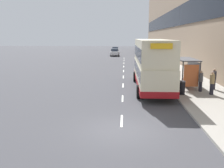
# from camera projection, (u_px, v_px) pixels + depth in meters

# --- Properties ---
(ground_plane) EXTENTS (220.00, 220.00, 0.00)m
(ground_plane) POSITION_uv_depth(u_px,v_px,m) (121.00, 130.00, 12.31)
(ground_plane) COLOR #424247
(pavement) EXTENTS (5.00, 93.00, 0.14)m
(pavement) POSITION_uv_depth(u_px,v_px,m) (157.00, 59.00, 49.75)
(pavement) COLOR #A39E93
(pavement) RESTS_ON ground_plane
(terrace_facade) EXTENTS (3.10, 93.00, 17.52)m
(terrace_facade) POSITION_uv_depth(u_px,v_px,m) (179.00, 14.00, 47.92)
(terrace_facade) COLOR #9E846B
(terrace_facade) RESTS_ON ground_plane
(lane_mark_0) EXTENTS (0.12, 2.00, 0.01)m
(lane_mark_0) POSITION_uv_depth(u_px,v_px,m) (122.00, 121.00, 13.69)
(lane_mark_0) COLOR silver
(lane_mark_0) RESTS_ON ground_plane
(lane_mark_1) EXTENTS (0.12, 2.00, 0.01)m
(lane_mark_1) POSITION_uv_depth(u_px,v_px,m) (123.00, 98.00, 18.62)
(lane_mark_1) COLOR silver
(lane_mark_1) RESTS_ON ground_plane
(lane_mark_2) EXTENTS (0.12, 2.00, 0.01)m
(lane_mark_2) POSITION_uv_depth(u_px,v_px,m) (123.00, 85.00, 23.55)
(lane_mark_2) COLOR silver
(lane_mark_2) RESTS_ON ground_plane
(lane_mark_3) EXTENTS (0.12, 2.00, 0.01)m
(lane_mark_3) POSITION_uv_depth(u_px,v_px,m) (123.00, 77.00, 28.48)
(lane_mark_3) COLOR silver
(lane_mark_3) RESTS_ON ground_plane
(lane_mark_4) EXTENTS (0.12, 2.00, 0.01)m
(lane_mark_4) POSITION_uv_depth(u_px,v_px,m) (124.00, 71.00, 33.41)
(lane_mark_4) COLOR silver
(lane_mark_4) RESTS_ON ground_plane
(lane_mark_5) EXTENTS (0.12, 2.00, 0.01)m
(lane_mark_5) POSITION_uv_depth(u_px,v_px,m) (124.00, 67.00, 38.33)
(lane_mark_5) COLOR silver
(lane_mark_5) RESTS_ON ground_plane
(lane_mark_6) EXTENTS (0.12, 2.00, 0.01)m
(lane_mark_6) POSITION_uv_depth(u_px,v_px,m) (124.00, 63.00, 43.26)
(lane_mark_6) COLOR silver
(lane_mark_6) RESTS_ON ground_plane
(lane_mark_7) EXTENTS (0.12, 2.00, 0.01)m
(lane_mark_7) POSITION_uv_depth(u_px,v_px,m) (124.00, 60.00, 48.19)
(lane_mark_7) COLOR silver
(lane_mark_7) RESTS_ON ground_plane
(lane_mark_8) EXTENTS (0.12, 2.00, 0.01)m
(lane_mark_8) POSITION_uv_depth(u_px,v_px,m) (124.00, 58.00, 53.12)
(lane_mark_8) COLOR silver
(lane_mark_8) RESTS_ON ground_plane
(bus_shelter) EXTENTS (1.60, 4.20, 2.48)m
(bus_shelter) POSITION_uv_depth(u_px,v_px,m) (189.00, 67.00, 21.96)
(bus_shelter) COLOR #4C4C51
(bus_shelter) RESTS_ON ground_plane
(double_decker_bus_near) EXTENTS (2.85, 10.98, 4.30)m
(double_decker_bus_near) POSITION_uv_depth(u_px,v_px,m) (152.00, 63.00, 21.57)
(double_decker_bus_near) COLOR beige
(double_decker_bus_near) RESTS_ON ground_plane
(car_0) EXTENTS (2.08, 4.56, 1.73)m
(car_0) POSITION_uv_depth(u_px,v_px,m) (115.00, 52.00, 59.37)
(car_0) COLOR silver
(car_0) RESTS_ON ground_plane
(car_1) EXTENTS (1.97, 4.11, 1.68)m
(car_1) POSITION_uv_depth(u_px,v_px,m) (115.00, 50.00, 70.75)
(car_1) COLOR silver
(car_1) RESTS_ON ground_plane
(pedestrian_at_shelter) EXTENTS (0.34, 0.34, 1.72)m
(pedestrian_at_shelter) POSITION_uv_depth(u_px,v_px,m) (201.00, 81.00, 20.23)
(pedestrian_at_shelter) COLOR #23232D
(pedestrian_at_shelter) RESTS_ON ground_plane
(pedestrian_2) EXTENTS (0.35, 0.35, 1.76)m
(pedestrian_2) POSITION_uv_depth(u_px,v_px,m) (214.00, 79.00, 21.05)
(pedestrian_2) COLOR #23232D
(pedestrian_2) RESTS_ON ground_plane
(pedestrian_3) EXTENTS (0.35, 0.35, 1.79)m
(pedestrian_3) POSITION_uv_depth(u_px,v_px,m) (212.00, 83.00, 19.13)
(pedestrian_3) COLOR #23232D
(pedestrian_3) RESTS_ON ground_plane
(litter_bin) EXTENTS (0.55, 0.55, 1.05)m
(litter_bin) POSITION_uv_depth(u_px,v_px,m) (182.00, 88.00, 19.25)
(litter_bin) COLOR black
(litter_bin) RESTS_ON ground_plane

